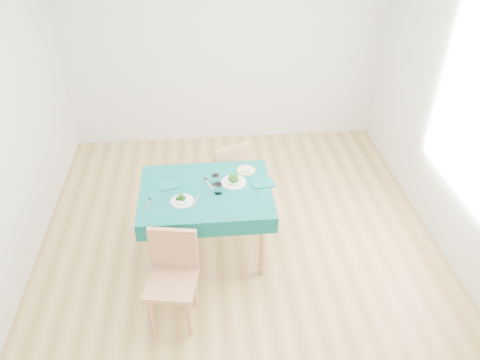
{
  "coord_description": "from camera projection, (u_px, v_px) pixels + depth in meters",
  "views": [
    {
      "loc": [
        -0.31,
        -3.4,
        3.27
      ],
      "look_at": [
        0.0,
        0.0,
        0.85
      ],
      "focal_mm": 35.0,
      "sensor_mm": 36.0,
      "label": 1
    }
  ],
  "objects": [
    {
      "name": "chair_far",
      "position": [
        225.0,
        169.0,
        4.98
      ],
      "size": [
        0.53,
        0.55,
        0.98
      ],
      "primitive_type": "cube",
      "rotation": [
        0.0,
        0.0,
        3.57
      ],
      "color": "#AF7852",
      "rests_on": "ground"
    },
    {
      "name": "fork_near",
      "position": [
        148.0,
        204.0,
        4.05
      ],
      "size": [
        0.04,
        0.17,
        0.0
      ],
      "primitive_type": "cube",
      "rotation": [
        0.0,
        0.0,
        -0.11
      ],
      "color": "silver",
      "rests_on": "table"
    },
    {
      "name": "chair_near",
      "position": [
        171.0,
        278.0,
        3.71
      ],
      "size": [
        0.46,
        0.49,
        0.98
      ],
      "primitive_type": "cube",
      "rotation": [
        0.0,
        0.0,
        -0.17
      ],
      "color": "#AF7852",
      "rests_on": "ground"
    },
    {
      "name": "fork_far",
      "position": [
        209.0,
        184.0,
        4.29
      ],
      "size": [
        0.09,
        0.19,
        0.0
      ],
      "primitive_type": "cube",
      "rotation": [
        0.0,
        0.0,
        0.35
      ],
      "color": "silver",
      "rests_on": "table"
    },
    {
      "name": "tumbler_center",
      "position": [
        216.0,
        180.0,
        4.27
      ],
      "size": [
        0.07,
        0.07,
        0.09
      ],
      "primitive_type": "cylinder",
      "color": "white",
      "rests_on": "table"
    },
    {
      "name": "knife_far",
      "position": [
        258.0,
        187.0,
        4.26
      ],
      "size": [
        0.02,
        0.19,
        0.0
      ],
      "primitive_type": "cube",
      "rotation": [
        0.0,
        0.0,
        0.01
      ],
      "color": "silver",
      "rests_on": "table"
    },
    {
      "name": "napkin_near",
      "position": [
        169.0,
        185.0,
        4.27
      ],
      "size": [
        0.2,
        0.17,
        0.01
      ],
      "primitive_type": "cube",
      "rotation": [
        0.0,
        0.0,
        0.26
      ],
      "color": "#0B5D59",
      "rests_on": "table"
    },
    {
      "name": "bowl_far",
      "position": [
        234.0,
        180.0,
        4.29
      ],
      "size": [
        0.23,
        0.23,
        0.07
      ],
      "primitive_type": null,
      "color": "white",
      "rests_on": "table"
    },
    {
      "name": "knife_near",
      "position": [
        196.0,
        202.0,
        4.08
      ],
      "size": [
        0.07,
        0.21,
        0.0
      ],
      "primitive_type": "cube",
      "rotation": [
        0.0,
        0.0,
        -0.28
      ],
      "color": "silver",
      "rests_on": "table"
    },
    {
      "name": "room_shell",
      "position": [
        240.0,
        131.0,
        3.9
      ],
      "size": [
        4.02,
        4.52,
        2.73
      ],
      "color": "olive",
      "rests_on": "ground"
    },
    {
      "name": "table",
      "position": [
        207.0,
        222.0,
        4.43
      ],
      "size": [
        1.18,
        0.9,
        0.76
      ],
      "primitive_type": "cube",
      "color": "#075451",
      "rests_on": "ground"
    },
    {
      "name": "bowl_near",
      "position": [
        182.0,
        199.0,
        4.06
      ],
      "size": [
        0.2,
        0.2,
        0.06
      ],
      "primitive_type": null,
      "color": "white",
      "rests_on": "table"
    },
    {
      "name": "tumbler_side",
      "position": [
        218.0,
        189.0,
        4.16
      ],
      "size": [
        0.07,
        0.07,
        0.09
      ],
      "primitive_type": "cylinder",
      "color": "white",
      "rests_on": "table"
    },
    {
      "name": "side_plate",
      "position": [
        246.0,
        170.0,
        4.47
      ],
      "size": [
        0.18,
        0.18,
        0.01
      ],
      "primitive_type": "cylinder",
      "color": "#D3E16E",
      "rests_on": "table"
    },
    {
      "name": "bread_slice",
      "position": [
        246.0,
        169.0,
        4.46
      ],
      "size": [
        0.11,
        0.11,
        0.01
      ],
      "primitive_type": "cube",
      "rotation": [
        0.0,
        0.0,
        -0.22
      ],
      "color": "beige",
      "rests_on": "side_plate"
    },
    {
      "name": "napkin_far",
      "position": [
        263.0,
        183.0,
        4.29
      ],
      "size": [
        0.22,
        0.16,
        0.01
      ],
      "primitive_type": "cube",
      "rotation": [
        0.0,
        0.0,
        0.11
      ],
      "color": "#0B5D59",
      "rests_on": "table"
    }
  ]
}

